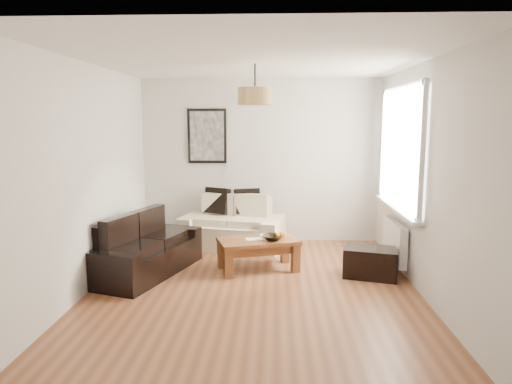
{
  "coord_description": "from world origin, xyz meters",
  "views": [
    {
      "loc": [
        0.24,
        -5.24,
        1.96
      ],
      "look_at": [
        0.0,
        0.6,
        1.05
      ],
      "focal_mm": 32.72,
      "sensor_mm": 36.0,
      "label": 1
    }
  ],
  "objects_px": {
    "coffee_table": "(258,254)",
    "ottoman": "(371,262)",
    "sofa_leather": "(144,246)",
    "loveseat_cream": "(232,223)"
  },
  "relations": [
    {
      "from": "coffee_table",
      "to": "loveseat_cream",
      "type": "bearing_deg",
      "value": 111.62
    },
    {
      "from": "sofa_leather",
      "to": "loveseat_cream",
      "type": "bearing_deg",
      "value": -19.89
    },
    {
      "from": "coffee_table",
      "to": "sofa_leather",
      "type": "bearing_deg",
      "value": -172.72
    },
    {
      "from": "sofa_leather",
      "to": "coffee_table",
      "type": "bearing_deg",
      "value": -64.42
    },
    {
      "from": "loveseat_cream",
      "to": "ottoman",
      "type": "height_order",
      "value": "loveseat_cream"
    },
    {
      "from": "coffee_table",
      "to": "ottoman",
      "type": "xyz_separation_m",
      "value": [
        1.43,
        -0.22,
        -0.02
      ]
    },
    {
      "from": "ottoman",
      "to": "loveseat_cream",
      "type": "bearing_deg",
      "value": 144.65
    },
    {
      "from": "loveseat_cream",
      "to": "sofa_leather",
      "type": "distance_m",
      "value": 1.64
    },
    {
      "from": "loveseat_cream",
      "to": "coffee_table",
      "type": "height_order",
      "value": "loveseat_cream"
    },
    {
      "from": "loveseat_cream",
      "to": "ottoman",
      "type": "bearing_deg",
      "value": -23.27
    }
  ]
}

